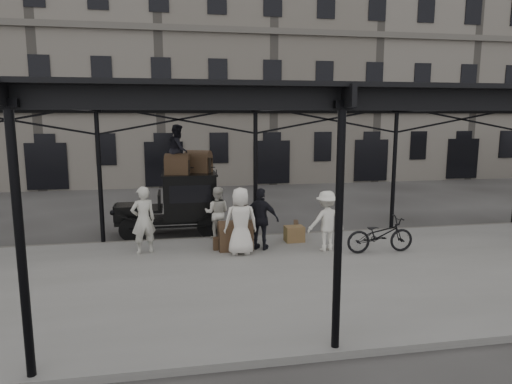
# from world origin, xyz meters

# --- Properties ---
(ground) EXTENTS (120.00, 120.00, 0.00)m
(ground) POSITION_xyz_m (0.00, 0.00, 0.00)
(ground) COLOR #383533
(ground) RESTS_ON ground
(platform) EXTENTS (28.00, 8.00, 0.15)m
(platform) POSITION_xyz_m (0.00, -2.00, 0.07)
(platform) COLOR slate
(platform) RESTS_ON ground
(canopy) EXTENTS (22.50, 9.00, 4.74)m
(canopy) POSITION_xyz_m (0.00, -1.72, 4.60)
(canopy) COLOR black
(canopy) RESTS_ON ground
(building_frontage) EXTENTS (64.00, 8.00, 14.00)m
(building_frontage) POSITION_xyz_m (0.00, 18.00, 7.00)
(building_frontage) COLOR slate
(building_frontage) RESTS_ON ground
(taxi) EXTENTS (3.65, 1.55, 2.18)m
(taxi) POSITION_xyz_m (-2.49, 3.17, 1.20)
(taxi) COLOR black
(taxi) RESTS_ON ground
(porter_left) EXTENTS (0.85, 0.70, 2.00)m
(porter_left) POSITION_xyz_m (-3.62, 0.53, 1.15)
(porter_left) COLOR beige
(porter_left) RESTS_ON platform
(porter_midleft) EXTENTS (0.97, 0.84, 1.72)m
(porter_midleft) POSITION_xyz_m (-1.33, 1.80, 1.01)
(porter_midleft) COLOR beige
(porter_midleft) RESTS_ON platform
(porter_centre) EXTENTS (0.97, 0.64, 1.98)m
(porter_centre) POSITION_xyz_m (-0.82, -0.09, 1.14)
(porter_centre) COLOR silver
(porter_centre) RESTS_ON platform
(porter_official) EXTENTS (1.19, 0.94, 1.88)m
(porter_official) POSITION_xyz_m (-0.14, 0.27, 1.09)
(porter_official) COLOR black
(porter_official) RESTS_ON platform
(porter_right) EXTENTS (1.25, 0.82, 1.82)m
(porter_right) POSITION_xyz_m (1.76, -0.20, 1.06)
(porter_right) COLOR silver
(porter_right) RESTS_ON platform
(bicycle) EXTENTS (2.05, 0.75, 1.07)m
(bicycle) POSITION_xyz_m (3.27, -0.67, 0.69)
(bicycle) COLOR black
(bicycle) RESTS_ON platform
(porter_roof) EXTENTS (0.75, 0.91, 1.70)m
(porter_roof) POSITION_xyz_m (-2.52, 3.08, 3.03)
(porter_roof) COLOR black
(porter_roof) RESTS_ON taxi
(steamer_trunk_roof_near) EXTENTS (0.90, 0.65, 0.60)m
(steamer_trunk_roof_near) POSITION_xyz_m (-2.57, 2.93, 2.48)
(steamer_trunk_roof_near) COLOR #4A3022
(steamer_trunk_roof_near) RESTS_ON taxi
(steamer_trunk_roof_far) EXTENTS (1.04, 0.88, 0.65)m
(steamer_trunk_roof_far) POSITION_xyz_m (-1.82, 3.38, 2.51)
(steamer_trunk_roof_far) COLOR #4A3022
(steamer_trunk_roof_far) RESTS_ON taxi
(steamer_trunk_platform) EXTENTS (1.03, 0.64, 0.75)m
(steamer_trunk_platform) POSITION_xyz_m (-0.92, 0.41, 0.52)
(steamer_trunk_platform) COLOR #4A3022
(steamer_trunk_platform) RESTS_ON platform
(wicker_hamper) EXTENTS (0.62, 0.47, 0.50)m
(wicker_hamper) POSITION_xyz_m (1.08, 0.94, 0.40)
(wicker_hamper) COLOR #8C6040
(wicker_hamper) RESTS_ON platform
(suitcase_upright) EXTENTS (0.29, 0.62, 0.45)m
(suitcase_upright) POSITION_xyz_m (1.37, 1.78, 0.38)
(suitcase_upright) COLOR #4A3022
(suitcase_upright) RESTS_ON platform
(suitcase_flat) EXTENTS (0.61, 0.19, 0.40)m
(suitcase_flat) POSITION_xyz_m (-1.29, 0.46, 0.35)
(suitcase_flat) COLOR #4A3022
(suitcase_flat) RESTS_ON platform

